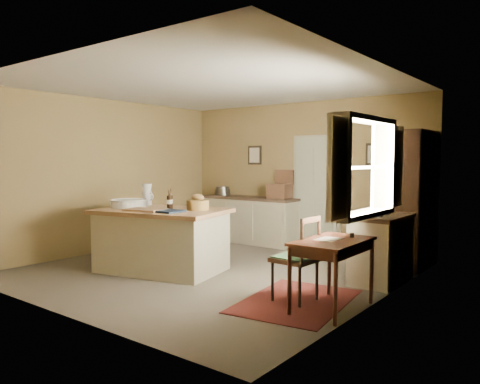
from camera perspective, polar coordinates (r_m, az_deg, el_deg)
The scene contains 16 objects.
ground at distance 7.03m, azimuth -3.15°, elevation -9.46°, with size 5.00×5.00×0.00m, color brown.
wall_back at distance 8.89m, azimuth 7.39°, elevation 2.12°, with size 5.00×0.10×2.70m, color olive.
wall_front at distance 5.21m, azimuth -21.42°, elevation 0.58°, with size 5.00×0.10×2.70m, color olive.
wall_left at distance 8.68m, azimuth -15.81°, elevation 1.96°, with size 0.10×5.00×2.70m, color olive.
wall_right at distance 5.55m, azimuth 16.80°, elevation 0.88°, with size 0.10×5.00×2.70m, color olive.
ceiling at distance 6.92m, azimuth -3.23°, elevation 12.84°, with size 5.00×5.00×0.00m, color silver.
door at distance 8.70m, azimuth 9.26°, elevation 0.12°, with size 0.97×0.06×2.11m, color #B7BC9D.
framed_prints at distance 8.76m, azimuth 8.47°, elevation 4.51°, with size 2.82×0.02×0.38m.
window at distance 5.38m, azimuth 15.32°, elevation 2.95°, with size 0.25×1.99×1.12m.
work_island at distance 6.99m, azimuth -9.56°, elevation -5.56°, with size 2.06×1.58×1.20m.
sideboard at distance 9.23m, azimuth 1.23°, elevation -3.19°, with size 2.02×0.57×1.18m.
rug at distance 5.57m, azimuth 6.85°, elevation -13.05°, with size 1.10×1.60×0.01m, color #501615.
writing_desk at distance 5.21m, azimuth 11.21°, elevation -6.73°, with size 0.61×0.99×0.82m.
desk_chair at distance 5.47m, azimuth 6.72°, elevation -8.16°, with size 0.45×0.45×0.97m, color black, non-canonical shape.
right_cabinet at distance 6.55m, azimuth 16.83°, elevation -6.53°, with size 0.58×1.04×0.99m.
shelving_unit at distance 7.51m, azimuth 21.12°, elevation -0.89°, with size 0.35×0.93×2.07m.
Camera 1 is at (4.46, -5.18, 1.64)m, focal length 35.00 mm.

